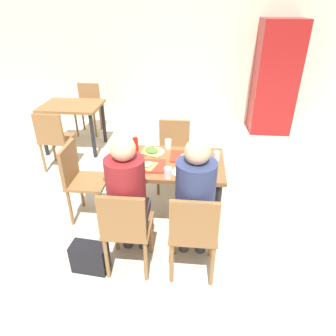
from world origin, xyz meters
The scene contains 26 objects.
ground_plane centered at (0.00, 0.00, -0.01)m, with size 10.00×10.00×0.02m, color beige.
back_wall centered at (0.00, 3.20, 1.40)m, with size 10.00×0.10×2.80m, color beige.
main_table centered at (0.00, 0.00, 0.63)m, with size 1.12×0.73×0.74m.
chair_near_left centered at (-0.28, -0.75, 0.51)m, with size 0.40×0.40×0.87m.
chair_near_right centered at (0.28, -0.75, 0.51)m, with size 0.40×0.40×0.87m.
chair_far_side centered at (0.00, 0.75, 0.51)m, with size 0.40×0.40×0.87m.
chair_left_end centered at (-0.94, 0.00, 0.51)m, with size 0.40×0.40×0.87m.
person_in_red centered at (-0.28, -0.61, 0.76)m, with size 0.32×0.42×1.28m.
person_in_brown_jacket centered at (0.28, -0.61, 0.76)m, with size 0.32×0.42×1.28m.
tray_red_near centered at (-0.20, -0.13, 0.75)m, with size 0.36×0.26×0.02m, color red.
tray_red_far centered at (0.20, 0.11, 0.75)m, with size 0.36×0.26×0.02m, color red.
paper_plate_center centered at (-0.17, 0.20, 0.74)m, with size 0.22×0.22×0.01m, color white.
paper_plate_near_edge centered at (0.17, -0.20, 0.74)m, with size 0.22×0.22×0.01m, color white.
pizza_slice_a centered at (-0.20, -0.13, 0.77)m, with size 0.25×0.24×0.02m.
pizza_slice_b centered at (0.21, 0.10, 0.77)m, with size 0.23×0.26×0.02m.
pizza_slice_c centered at (-0.20, 0.20, 0.76)m, with size 0.28×0.30×0.02m.
plastic_cup_a centered at (-0.03, 0.31, 0.79)m, with size 0.07×0.07×0.10m, color white.
plastic_cup_b centered at (0.03, -0.31, 0.79)m, with size 0.07×0.07×0.10m, color white.
soda_can centered at (0.48, 0.02, 0.80)m, with size 0.07×0.07×0.12m, color #B7BCC6.
condiment_bottle centered at (-0.36, 0.20, 0.82)m, with size 0.06×0.06×0.16m, color red.
foil_bundle centered at (-0.48, -0.02, 0.79)m, with size 0.10×0.10×0.10m, color silver.
handbag centered at (-0.63, -0.76, 0.14)m, with size 0.32×0.16×0.28m, color black.
drink_fridge centered at (1.60, 2.85, 0.95)m, with size 0.70×0.60×1.90m, color maroon.
background_table centered at (-1.67, 1.73, 0.61)m, with size 0.90×0.70×0.74m.
background_chair_near centered at (-1.67, 0.99, 0.51)m, with size 0.40×0.40×0.87m.
background_chair_far centered at (-1.67, 2.46, 0.51)m, with size 0.40×0.40×0.87m.
Camera 1 is at (0.25, -2.65, 2.16)m, focal length 32.26 mm.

